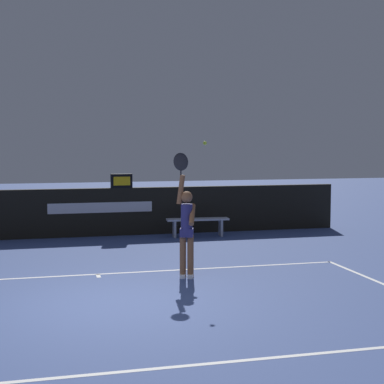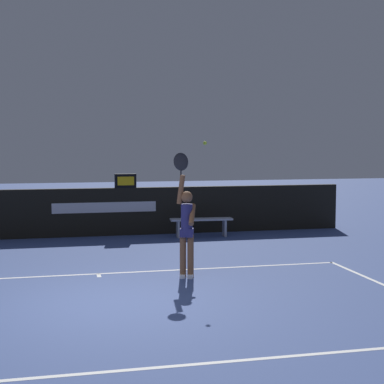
% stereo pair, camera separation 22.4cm
% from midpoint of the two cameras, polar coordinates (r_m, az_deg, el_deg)
% --- Properties ---
extents(ground_plane, '(60.00, 60.00, 0.00)m').
position_cam_midpoint_polar(ground_plane, '(9.67, -8.66, -10.75)').
color(ground_plane, '#3C508B').
extents(court_lines, '(10.12, 5.16, 0.00)m').
position_cam_midpoint_polar(court_lines, '(9.42, -8.50, -11.16)').
color(court_lines, white).
rests_on(court_lines, ground).
extents(back_wall, '(14.94, 0.20, 1.34)m').
position_cam_midpoint_polar(back_wall, '(16.52, -10.97, -1.98)').
color(back_wall, black).
rests_on(back_wall, ground).
extents(speed_display, '(0.59, 0.21, 0.39)m').
position_cam_midpoint_polar(speed_display, '(16.53, -7.24, 1.08)').
color(speed_display, black).
rests_on(speed_display, back_wall).
extents(tennis_player, '(0.46, 0.46, 2.41)m').
position_cam_midpoint_polar(tennis_player, '(11.24, -1.12, -3.34)').
color(tennis_player, brown).
rests_on(tennis_player, ground).
extents(tennis_ball, '(0.07, 0.07, 0.07)m').
position_cam_midpoint_polar(tennis_ball, '(11.15, 0.68, 4.77)').
color(tennis_ball, '#C7E732').
extents(courtside_bench_near, '(1.74, 0.46, 0.51)m').
position_cam_midpoint_polar(courtside_bench_near, '(16.24, 0.16, -2.98)').
color(courtside_bench_near, '#A9AEBF').
rests_on(courtside_bench_near, ground).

